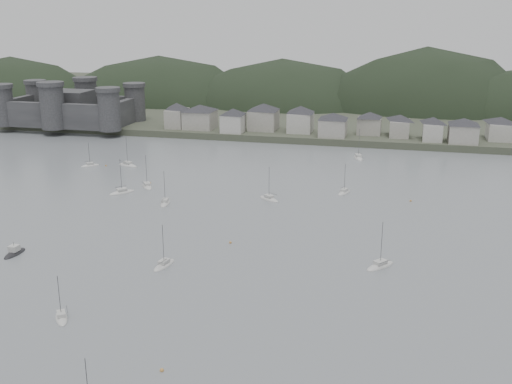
# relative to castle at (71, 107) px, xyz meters

# --- Properties ---
(ground) EXTENTS (900.00, 900.00, 0.00)m
(ground) POSITION_rel_castle_xyz_m (120.00, -179.80, -10.96)
(ground) COLOR slate
(ground) RESTS_ON ground
(far_shore_land) EXTENTS (900.00, 250.00, 3.00)m
(far_shore_land) POSITION_rel_castle_xyz_m (120.00, 115.20, -9.46)
(far_shore_land) COLOR #383D2D
(far_shore_land) RESTS_ON ground
(forested_ridge) EXTENTS (851.55, 103.94, 102.57)m
(forested_ridge) POSITION_rel_castle_xyz_m (124.83, 89.60, -22.25)
(forested_ridge) COLOR black
(forested_ridge) RESTS_ON ground
(castle) EXTENTS (66.00, 43.00, 20.00)m
(castle) POSITION_rel_castle_xyz_m (0.00, 0.00, 0.00)
(castle) COLOR #313234
(castle) RESTS_ON far_shore_land
(waterfront_town) EXTENTS (451.48, 28.46, 12.92)m
(waterfront_town) POSITION_rel_castle_xyz_m (170.59, 3.54, -2.30)
(waterfront_town) COLOR gray
(waterfront_town) RESTS_ON far_shore_land
(sailboat_lead) EXTENTS (9.49, 6.00, 12.38)m
(sailboat_lead) POSITION_rel_castle_xyz_m (59.62, -62.85, -10.79)
(sailboat_lead) COLOR beige
(sailboat_lead) RESTS_ON ground
(moored_fleet) EXTENTS (262.00, 178.51, 13.09)m
(moored_fleet) POSITION_rel_castle_xyz_m (127.13, -116.47, -10.79)
(moored_fleet) COLOR beige
(moored_fleet) RESTS_ON ground
(motor_launch_far) EXTENTS (2.89, 7.42, 3.76)m
(motor_launch_far) POSITION_rel_castle_xyz_m (71.28, -149.90, -10.67)
(motor_launch_far) COLOR black
(motor_launch_far) RESTS_ON ground
(mooring_buoys) EXTENTS (150.39, 123.04, 0.70)m
(mooring_buoys) POSITION_rel_castle_xyz_m (119.40, -127.72, -10.81)
(mooring_buoys) COLOR #BE853F
(mooring_buoys) RESTS_ON ground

